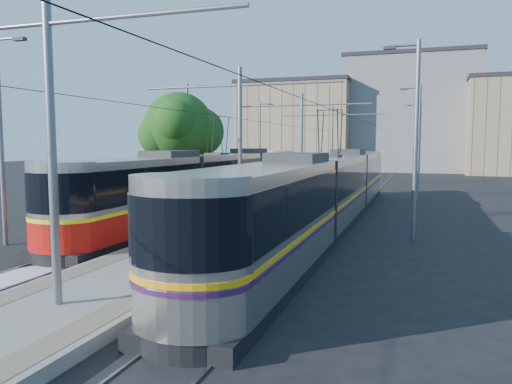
% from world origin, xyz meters
% --- Properties ---
extents(ground, '(160.00, 160.00, 0.00)m').
position_xyz_m(ground, '(0.00, 0.00, 0.00)').
color(ground, black).
rests_on(ground, ground).
extents(platform, '(4.00, 50.00, 0.30)m').
position_xyz_m(platform, '(0.00, 17.00, 0.15)').
color(platform, gray).
rests_on(platform, ground).
extents(tactile_strip_left, '(0.70, 50.00, 0.01)m').
position_xyz_m(tactile_strip_left, '(-1.45, 17.00, 0.30)').
color(tactile_strip_left, gray).
rests_on(tactile_strip_left, platform).
extents(tactile_strip_right, '(0.70, 50.00, 0.01)m').
position_xyz_m(tactile_strip_right, '(1.45, 17.00, 0.30)').
color(tactile_strip_right, gray).
rests_on(tactile_strip_right, platform).
extents(rails, '(8.71, 70.00, 0.03)m').
position_xyz_m(rails, '(0.00, 17.00, 0.02)').
color(rails, gray).
rests_on(rails, ground).
extents(tram_left, '(2.43, 28.54, 5.50)m').
position_xyz_m(tram_left, '(-3.60, 13.89, 1.71)').
color(tram_left, black).
rests_on(tram_left, ground).
extents(tram_right, '(2.43, 31.95, 5.50)m').
position_xyz_m(tram_right, '(3.60, 10.49, 1.86)').
color(tram_right, black).
rests_on(tram_right, ground).
extents(catenary, '(9.20, 70.00, 7.00)m').
position_xyz_m(catenary, '(0.00, 14.15, 4.52)').
color(catenary, gray).
rests_on(catenary, platform).
extents(street_lamps, '(15.18, 38.22, 8.00)m').
position_xyz_m(street_lamps, '(-0.00, 21.00, 4.18)').
color(street_lamps, gray).
rests_on(street_lamps, ground).
extents(shelter, '(0.61, 0.95, 2.05)m').
position_xyz_m(shelter, '(0.52, 16.26, 1.38)').
color(shelter, black).
rests_on(shelter, platform).
extents(tree, '(4.99, 4.61, 7.25)m').
position_xyz_m(tree, '(-6.99, 16.49, 4.90)').
color(tree, '#382314').
rests_on(tree, ground).
extents(building_left, '(16.32, 12.24, 12.97)m').
position_xyz_m(building_left, '(-10.00, 60.00, 6.50)').
color(building_left, tan).
rests_on(building_left, ground).
extents(building_centre, '(18.36, 14.28, 16.38)m').
position_xyz_m(building_centre, '(6.00, 64.00, 8.20)').
color(building_centre, gray).
rests_on(building_centre, ground).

